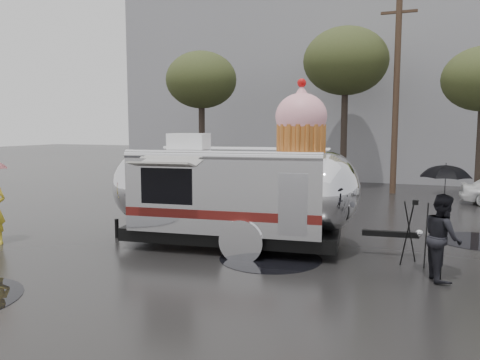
% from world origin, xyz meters
% --- Properties ---
extents(ground, '(120.00, 120.00, 0.00)m').
position_xyz_m(ground, '(0.00, 0.00, 0.00)').
color(ground, black).
rests_on(ground, ground).
extents(puddles, '(11.86, 10.86, 0.01)m').
position_xyz_m(puddles, '(-0.51, 0.95, 0.01)').
color(puddles, black).
rests_on(puddles, ground).
extents(grey_building, '(22.00, 12.00, 13.00)m').
position_xyz_m(grey_building, '(-4.00, 24.00, 6.50)').
color(grey_building, slate).
rests_on(grey_building, ground).
extents(utility_pole, '(1.60, 0.28, 9.00)m').
position_xyz_m(utility_pole, '(2.50, 14.00, 4.62)').
color(utility_pole, '#473323').
rests_on(utility_pole, ground).
extents(tree_left, '(3.64, 3.64, 6.95)m').
position_xyz_m(tree_left, '(-7.00, 13.00, 5.48)').
color(tree_left, '#382D26').
rests_on(tree_left, ground).
extents(tree_mid, '(4.20, 4.20, 8.03)m').
position_xyz_m(tree_mid, '(0.00, 15.00, 6.34)').
color(tree_mid, '#382D26').
rests_on(tree_mid, ground).
extents(barricade_row, '(4.30, 0.80, 1.00)m').
position_xyz_m(barricade_row, '(-5.55, 9.96, 0.52)').
color(barricade_row, '#473323').
rests_on(barricade_row, ground).
extents(airstream_trailer, '(8.08, 3.67, 4.37)m').
position_xyz_m(airstream_trailer, '(-0.69, 2.12, 1.53)').
color(airstream_trailer, silver).
rests_on(airstream_trailer, ground).
extents(person_right, '(0.68, 0.95, 1.77)m').
position_xyz_m(person_right, '(4.21, 1.11, 0.89)').
color(person_right, black).
rests_on(person_right, ground).
extents(umbrella_black, '(1.24, 1.24, 2.39)m').
position_xyz_m(umbrella_black, '(4.21, 1.11, 1.97)').
color(umbrella_black, black).
rests_on(umbrella_black, ground).
extents(tripod, '(0.57, 0.61, 1.49)m').
position_xyz_m(tripod, '(3.66, 2.00, 0.88)').
color(tripod, black).
rests_on(tripod, ground).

